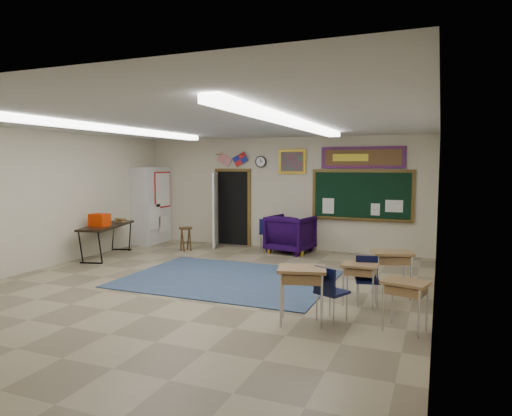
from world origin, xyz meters
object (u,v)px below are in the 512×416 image
at_px(wingback_armchair, 290,234).
at_px(student_desk_front_left, 360,282).
at_px(student_desk_front_right, 392,271).
at_px(folding_table, 107,239).
at_px(wooden_stool, 186,239).

distance_m(wingback_armchair, student_desk_front_left, 4.56).
xyz_separation_m(student_desk_front_left, student_desk_front_right, (0.43, 0.67, 0.07)).
xyz_separation_m(wingback_armchair, folding_table, (-4.03, -2.25, -0.05)).
distance_m(student_desk_front_left, folding_table, 6.64).
xyz_separation_m(student_desk_front_left, folding_table, (-6.44, 1.62, 0.06)).
relative_size(student_desk_front_right, wooden_stool, 1.26).
height_order(wingback_armchair, wooden_stool, wingback_armchair).
relative_size(wingback_armchair, folding_table, 0.53).
bearing_deg(student_desk_front_left, wooden_stool, 149.77).
height_order(folding_table, wooden_stool, folding_table).
height_order(wingback_armchair, folding_table, folding_table).
bearing_deg(wingback_armchair, folding_table, 39.05).
relative_size(student_desk_front_right, folding_table, 0.39).
xyz_separation_m(student_desk_front_right, folding_table, (-6.87, 0.95, -0.01)).
relative_size(student_desk_front_left, wooden_stool, 1.08).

